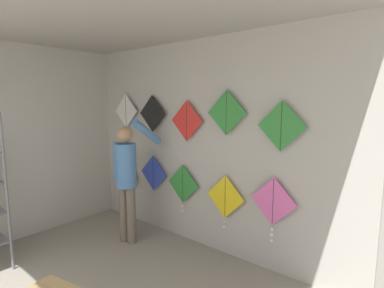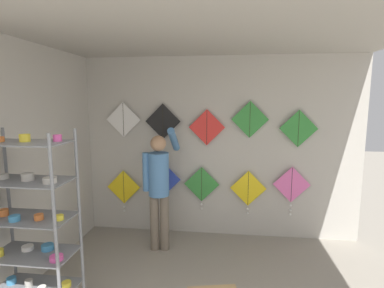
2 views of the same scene
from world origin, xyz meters
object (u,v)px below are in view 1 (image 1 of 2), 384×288
(kite_1, at_px, (153,173))
(kite_9, at_px, (281,126))
(kite_4, at_px, (273,205))
(kite_6, at_px, (152,113))
(shopkeeper, at_px, (127,173))
(kite_2, at_px, (183,186))
(kite_3, at_px, (225,199))
(kite_8, at_px, (226,113))
(kite_0, at_px, (127,178))
(kite_7, at_px, (187,121))
(kite_5, at_px, (126,111))

(kite_1, relative_size, kite_9, 1.00)
(kite_4, xyz_separation_m, kite_6, (-1.98, 0.00, 0.98))
(shopkeeper, height_order, kite_1, shopkeeper)
(kite_6, bearing_deg, kite_2, -0.06)
(shopkeeper, relative_size, kite_9, 3.18)
(kite_1, distance_m, kite_3, 1.34)
(kite_9, bearing_deg, kite_8, 180.00)
(kite_4, bearing_deg, kite_0, 179.99)
(kite_7, xyz_separation_m, kite_9, (1.35, 0.00, -0.00))
(shopkeeper, bearing_deg, kite_8, 16.01)
(kite_0, height_order, kite_6, kite_6)
(kite_3, xyz_separation_m, kite_6, (-1.33, 0.00, 1.05))
(kite_5, bearing_deg, kite_1, 0.00)
(kite_1, height_order, kite_3, kite_1)
(kite_5, distance_m, kite_9, 2.67)
(kite_4, height_order, kite_9, kite_9)
(kite_4, xyz_separation_m, kite_9, (0.06, 0.00, 0.89))
(kite_2, xyz_separation_m, kite_7, (0.08, 0.00, 0.92))
(kite_5, relative_size, kite_9, 1.00)
(kite_1, bearing_deg, kite_6, 0.00)
(kite_2, xyz_separation_m, kite_3, (0.72, 0.00, -0.04))
(shopkeeper, xyz_separation_m, kite_9, (1.98, 0.55, 0.73))
(kite_0, xyz_separation_m, kite_4, (2.64, -0.00, 0.12))
(kite_3, height_order, kite_8, kite_8)
(kite_0, bearing_deg, kite_3, 0.00)
(kite_3, xyz_separation_m, kite_7, (-0.64, 0.00, 0.96))
(kite_0, xyz_separation_m, kite_2, (1.28, 0.00, 0.10))
(kite_3, relative_size, kite_4, 0.91)
(kite_0, relative_size, kite_8, 1.25)
(kite_5, relative_size, kite_7, 1.00)
(kite_0, distance_m, kite_9, 2.89)
(kite_7, bearing_deg, kite_8, 0.00)
(kite_4, bearing_deg, kite_1, 179.97)
(kite_4, relative_size, kite_5, 1.37)
(kite_1, xyz_separation_m, kite_7, (0.69, 0.00, 0.84))
(kite_2, relative_size, kite_8, 1.25)
(kite_6, bearing_deg, kite_3, -0.03)
(kite_0, height_order, kite_4, kite_4)
(kite_5, distance_m, kite_7, 1.33)
(kite_4, bearing_deg, kite_7, 179.96)
(shopkeeper, bearing_deg, kite_5, 134.28)
(kite_6, bearing_deg, kite_9, 0.00)
(kite_3, relative_size, kite_6, 1.25)
(kite_2, distance_m, kite_9, 1.70)
(kite_3, bearing_deg, kite_4, -0.03)
(shopkeeper, distance_m, kite_9, 2.18)
(kite_5, bearing_deg, shopkeeper, -38.38)
(kite_6, distance_m, kite_9, 2.04)
(kite_1, xyz_separation_m, kite_2, (0.61, -0.00, -0.08))
(kite_2, relative_size, kite_9, 1.25)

